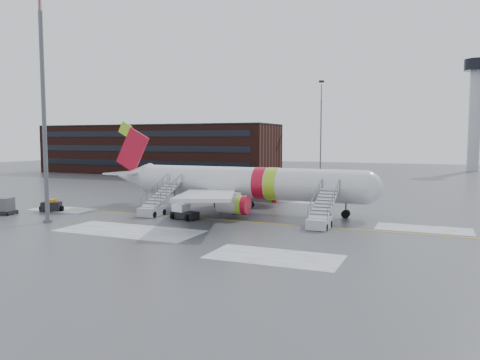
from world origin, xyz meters
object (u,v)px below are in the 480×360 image
at_px(airliner, 239,183).
at_px(airstair_fwd, 321,217).
at_px(airstair_aft, 156,206).
at_px(baggage_tractor, 51,206).
at_px(pushback_tug, 183,212).
at_px(uld_container, 4,207).
at_px(light_mast_near, 43,87).

relative_size(airliner, airstair_fwd, 4.55).
xyz_separation_m(airliner, airstair_aft, (-7.75, -6.54, -2.35)).
bearing_deg(airstair_aft, baggage_tractor, -168.99).
distance_m(airliner, airstair_aft, 10.41).
height_order(airliner, airstair_aft, airliner).
xyz_separation_m(pushback_tug, baggage_tractor, (-17.63, -1.40, -0.12)).
bearing_deg(pushback_tug, baggage_tractor, -175.46).
xyz_separation_m(airliner, uld_container, (-24.26, -13.12, -2.51)).
bearing_deg(light_mast_near, uld_container, 166.95).
distance_m(airliner, pushback_tug, 8.86).
relative_size(airliner, uld_container, 13.08).
xyz_separation_m(airstair_fwd, uld_container, (-35.93, -6.59, -0.15)).
height_order(airstair_aft, baggage_tractor, airstair_aft).
bearing_deg(uld_container, light_mast_near, -13.05).
bearing_deg(baggage_tractor, uld_container, -128.84).
xyz_separation_m(airstair_aft, light_mast_near, (-7.86, -8.59, 13.10)).
height_order(airliner, baggage_tractor, airliner).
bearing_deg(baggage_tractor, pushback_tug, 4.54).
xyz_separation_m(uld_container, baggage_tractor, (3.22, 4.00, -0.29)).
xyz_separation_m(airstair_fwd, baggage_tractor, (-32.71, -2.59, -0.44)).
distance_m(uld_container, baggage_tractor, 5.14).
xyz_separation_m(airstair_aft, baggage_tractor, (-13.28, -2.59, -0.44)).
bearing_deg(airstair_aft, light_mast_near, -132.45).
relative_size(baggage_tractor, light_mast_near, 0.11).
xyz_separation_m(uld_container, light_mast_near, (8.65, -2.00, 13.26)).
relative_size(airstair_aft, pushback_tug, 2.43).
xyz_separation_m(airstair_aft, uld_container, (-16.51, -6.59, -0.15)).
distance_m(airstair_aft, pushback_tug, 4.52).
xyz_separation_m(airstair_aft, pushback_tug, (4.35, -1.19, -0.32)).
bearing_deg(light_mast_near, airstair_fwd, 17.48).
relative_size(airstair_fwd, baggage_tractor, 2.56).
bearing_deg(airstair_aft, airstair_fwd, 0.00).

